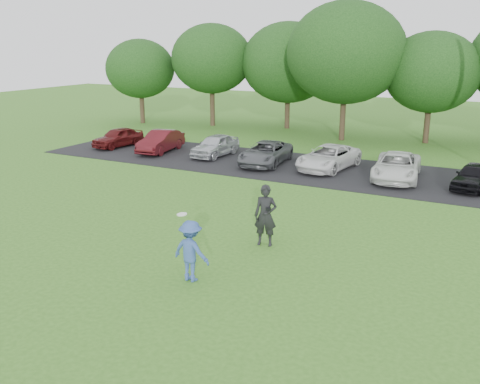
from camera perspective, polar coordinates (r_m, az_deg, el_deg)
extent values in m
plane|color=#366C1E|center=(15.56, -6.02, -7.75)|extent=(100.00, 100.00, 0.00)
cube|color=black|center=(26.80, 9.43, 2.28)|extent=(32.00, 6.50, 0.03)
imported|color=#37569D|center=(14.29, -5.26, -6.28)|extent=(1.12, 0.69, 1.68)
cylinder|color=white|center=(14.04, -6.22, -2.38)|extent=(0.27, 0.27, 0.06)
imported|color=black|center=(16.62, 2.74, -2.52)|extent=(0.79, 0.61, 1.94)
cube|color=black|center=(16.31, 3.06, -1.84)|extent=(0.16, 0.13, 0.10)
imported|color=#571314|center=(33.14, -12.89, 5.72)|extent=(1.79, 3.51, 1.14)
imported|color=#4E1116|center=(31.11, -8.46, 5.37)|extent=(1.72, 3.83, 1.22)
imported|color=silver|center=(29.66, -2.66, 4.99)|extent=(1.55, 3.56, 1.19)
imported|color=#56585D|center=(27.71, 2.74, 4.18)|extent=(2.26, 4.30, 1.15)
imported|color=silver|center=(26.94, 9.42, 3.66)|extent=(2.55, 4.46, 1.17)
imported|color=silver|center=(25.65, 16.37, 2.64)|extent=(2.47, 4.51, 1.20)
imported|color=black|center=(25.15, 23.67, 1.57)|extent=(1.82, 3.39, 1.10)
cylinder|color=#38281C|center=(42.64, -10.39, 8.72)|extent=(0.36, 0.36, 2.20)
ellipsoid|color=#214C19|center=(42.39, -10.60, 12.81)|extent=(5.20, 5.20, 4.42)
cylinder|color=#38281C|center=(40.69, -2.96, 8.98)|extent=(0.36, 0.36, 2.70)
ellipsoid|color=#214C19|center=(40.42, -3.03, 14.02)|extent=(5.94, 5.94, 5.05)
cylinder|color=#38281C|center=(39.53, 5.06, 8.37)|extent=(0.36, 0.36, 2.20)
ellipsoid|color=#214C19|center=(39.23, 5.19, 13.60)|extent=(6.68, 6.68, 5.68)
cylinder|color=#38281C|center=(35.22, 10.88, 7.65)|extent=(0.36, 0.36, 2.70)
ellipsoid|color=#214C19|center=(34.89, 11.24, 14.37)|extent=(7.42, 7.42, 6.31)
cylinder|color=#38281C|center=(35.55, 19.30, 6.71)|extent=(0.36, 0.36, 2.20)
ellipsoid|color=#214C19|center=(35.23, 19.79, 11.94)|extent=(5.76, 5.76, 4.90)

